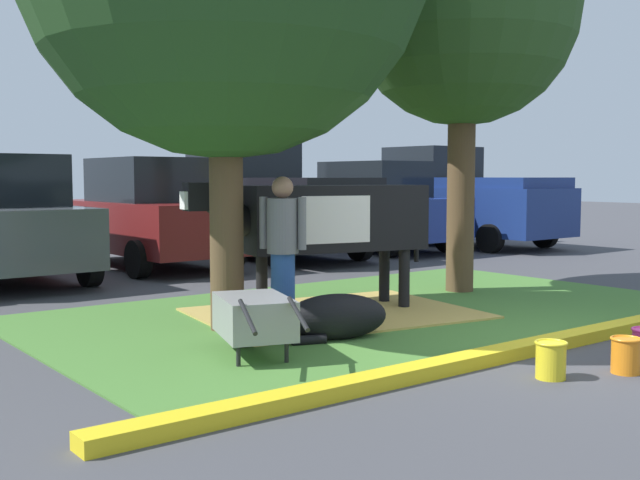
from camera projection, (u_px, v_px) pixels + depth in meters
ground_plane at (523, 341)px, 7.88m from camera, size 80.00×80.00×0.00m
grass_island at (375, 311)px, 9.61m from camera, size 8.31×4.94×0.02m
curb_yellow at (554, 342)px, 7.55m from camera, size 9.51×0.24×0.12m
hay_bedding at (335, 314)px, 9.32m from camera, size 3.54×2.88×0.04m
shade_tree_right at (463, 13)px, 10.93m from camera, size 3.25×3.25×5.66m
cow_holstein at (326, 220)px, 9.43m from camera, size 3.09×1.17×1.61m
calf_lying at (333, 317)px, 7.90m from camera, size 1.33×0.81×0.48m
person_handler at (283, 249)px, 8.27m from camera, size 0.34×0.45×1.68m
wheelbarrow at (253, 317)px, 7.10m from camera, size 0.95×1.60×0.63m
bucket_yellow at (551, 359)px, 6.41m from camera, size 0.27×0.27×0.31m
bucket_orange at (626, 355)px, 6.58m from camera, size 0.27×0.27×0.31m
sedan_red at (149, 214)px, 14.33m from camera, size 2.06×4.42×2.02m
pickup_truck_black at (266, 204)px, 16.15m from camera, size 2.27×5.42×2.42m
sedan_blue at (374, 207)px, 17.61m from camera, size 2.06×4.42×2.02m
pickup_truck_maroon at (457, 200)px, 18.98m from camera, size 2.27×5.42×2.42m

